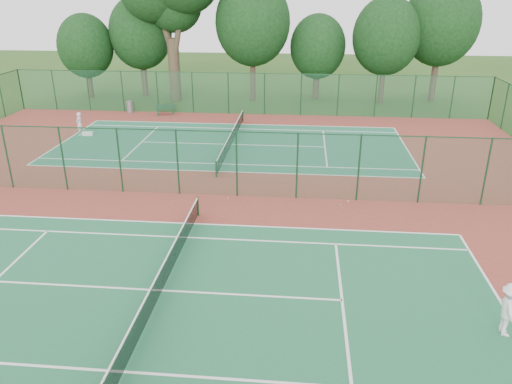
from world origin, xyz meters
TOP-DOWN VIEW (x-y plane):
  - ground at (0.00, 0.00)m, footprint 120.00×120.00m
  - red_pad at (0.00, 0.00)m, footprint 40.00×36.00m
  - court_near at (0.00, -9.00)m, footprint 23.77×10.97m
  - court_far at (0.00, 9.00)m, footprint 23.77×10.97m
  - fence_north at (0.00, 18.00)m, footprint 40.00×0.09m
  - fence_divider at (0.00, 0.00)m, footprint 40.00×0.09m
  - tennis_net_near at (0.00, -9.00)m, footprint 0.10×12.90m
  - tennis_net_far at (0.00, 9.00)m, footprint 0.10×12.90m
  - player_near at (11.38, -10.33)m, footprint 0.70×1.18m
  - player_far at (-11.38, 10.24)m, footprint 0.45×0.65m
  - trash_bin at (-10.11, 17.60)m, footprint 0.71×0.71m
  - bench at (-6.81, 17.00)m, footprint 1.62×1.00m
  - kit_bag at (-10.85, 10.23)m, footprint 0.78×0.30m
  - stray_ball_a at (6.85, -0.73)m, footprint 0.06×0.06m
  - stray_ball_b at (7.26, -0.26)m, footprint 0.07×0.07m
  - stray_ball_c at (1.13, -0.44)m, footprint 0.07×0.07m
  - evergreen_row at (0.50, 24.25)m, footprint 39.00×5.00m

SIDE VIEW (x-z plane):
  - ground at x=0.00m, z-range 0.00..0.00m
  - evergreen_row at x=0.50m, z-range -6.00..6.00m
  - red_pad at x=0.00m, z-range 0.00..0.01m
  - court_near at x=0.00m, z-range 0.01..0.02m
  - court_far at x=0.00m, z-range 0.01..0.02m
  - stray_ball_a at x=6.85m, z-range 0.01..0.07m
  - stray_ball_c at x=1.13m, z-range 0.01..0.08m
  - stray_ball_b at x=7.26m, z-range 0.01..0.08m
  - kit_bag at x=-10.85m, z-range 0.01..0.30m
  - bench at x=-6.81m, z-range 0.03..0.99m
  - trash_bin at x=-10.11m, z-range 0.01..1.01m
  - tennis_net_near at x=0.00m, z-range 0.06..1.03m
  - tennis_net_far at x=0.00m, z-range 0.06..1.03m
  - player_far at x=-11.38m, z-range 0.02..1.71m
  - player_near at x=11.38m, z-range 0.02..1.82m
  - fence_north at x=0.00m, z-range 0.01..3.51m
  - fence_divider at x=0.00m, z-range 0.01..3.51m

